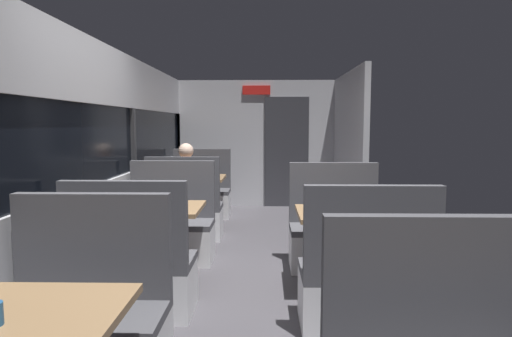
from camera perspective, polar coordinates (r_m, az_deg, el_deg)
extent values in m
cube|color=#423F44|center=(4.09, -1.09, -16.05)|extent=(3.30, 9.20, 0.02)
cube|color=#B2B2B7|center=(4.24, -21.32, -8.74)|extent=(0.08, 8.40, 0.95)
cube|color=#B2B2B7|center=(4.14, -22.12, 12.16)|extent=(0.08, 8.40, 0.60)
cube|color=black|center=(4.12, -21.89, 2.79)|extent=(0.03, 8.40, 0.75)
cube|color=#2D2D30|center=(5.43, -15.82, 3.64)|extent=(0.06, 0.08, 0.75)
cube|color=#2D2D30|center=(8.15, -10.08, 4.44)|extent=(0.06, 0.08, 0.75)
cube|color=#B2B2B7|center=(8.00, 0.06, 3.26)|extent=(2.90, 0.08, 2.30)
cube|color=#333338|center=(7.97, 4.02, 2.15)|extent=(0.80, 0.04, 2.00)
cube|color=red|center=(7.95, 0.06, 10.23)|extent=(0.50, 0.03, 0.16)
cube|color=#B2B2B7|center=(6.92, 11.98, 2.72)|extent=(0.08, 2.40, 2.30)
cube|color=olive|center=(2.15, -29.44, -16.67)|extent=(0.90, 0.70, 0.04)
cube|color=#47474C|center=(2.80, -21.93, -17.58)|extent=(0.95, 0.50, 0.06)
cube|color=#47474C|center=(2.87, -20.55, -9.47)|extent=(0.95, 0.08, 0.65)
cylinder|color=#9E9EA3|center=(4.31, -13.13, -9.97)|extent=(0.10, 0.10, 0.70)
cube|color=olive|center=(4.23, -13.25, -5.14)|extent=(0.90, 0.70, 0.04)
cube|color=silver|center=(3.76, -15.63, -14.94)|extent=(0.95, 0.50, 0.39)
cube|color=#47474C|center=(3.68, -15.73, -11.66)|extent=(0.95, 0.50, 0.06)
cube|color=#47474C|center=(3.40, -16.93, -6.98)|extent=(0.95, 0.08, 0.65)
cube|color=silver|center=(4.97, -11.20, -9.65)|extent=(0.95, 0.50, 0.39)
cube|color=#47474C|center=(4.92, -11.25, -7.12)|extent=(0.95, 0.50, 0.06)
cube|color=#47474C|center=(5.05, -10.82, -2.66)|extent=(0.95, 0.08, 0.65)
cylinder|color=#9E9EA3|center=(6.53, -8.12, -4.47)|extent=(0.10, 0.10, 0.70)
cube|color=olive|center=(6.47, -8.16, -1.25)|extent=(0.90, 0.70, 0.04)
cube|color=silver|center=(5.92, -9.13, -7.09)|extent=(0.95, 0.50, 0.39)
cube|color=#47474C|center=(5.88, -9.16, -4.95)|extent=(0.95, 0.50, 0.06)
cube|color=#47474C|center=(5.62, -9.60, -1.79)|extent=(0.95, 0.08, 0.65)
cube|color=silver|center=(7.20, -7.25, -4.75)|extent=(0.95, 0.50, 0.39)
cube|color=#47474C|center=(7.16, -7.28, -2.98)|extent=(0.95, 0.50, 0.06)
cube|color=#47474C|center=(7.32, -7.07, 0.02)|extent=(0.95, 0.08, 0.65)
cube|color=#47474C|center=(2.23, 21.21, -13.94)|extent=(0.95, 0.08, 0.65)
cylinder|color=#9E9EA3|center=(4.06, 11.88, -10.94)|extent=(0.10, 0.10, 0.70)
cube|color=olive|center=(3.97, 11.99, -5.82)|extent=(0.90, 0.70, 0.04)
cube|color=silver|center=(3.50, 13.90, -16.46)|extent=(0.95, 0.50, 0.39)
cube|color=#47474C|center=(3.42, 14.00, -12.97)|extent=(0.95, 0.50, 0.06)
cube|color=#47474C|center=(3.13, 15.02, -8.03)|extent=(0.95, 0.08, 0.65)
cube|color=silver|center=(4.73, 10.33, -10.45)|extent=(0.95, 0.50, 0.39)
cube|color=#47474C|center=(4.67, 10.38, -7.80)|extent=(0.95, 0.50, 0.06)
cube|color=#47474C|center=(4.80, 10.06, -3.09)|extent=(0.95, 0.08, 0.65)
cube|color=#26262D|center=(5.92, -9.13, -6.81)|extent=(0.30, 0.36, 0.45)
cube|color=#8C664C|center=(5.87, -9.13, -1.69)|extent=(0.34, 0.22, 0.60)
sphere|color=beige|center=(5.85, -9.16, 2.31)|extent=(0.20, 0.20, 0.20)
cylinder|color=#8C664C|center=(6.08, -10.68, -1.27)|extent=(0.07, 0.28, 0.07)
cylinder|color=#8C664C|center=(6.01, -6.95, -1.29)|extent=(0.07, 0.28, 0.07)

